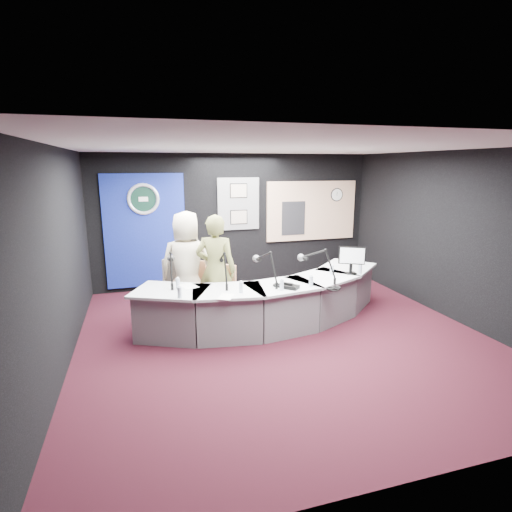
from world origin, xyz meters
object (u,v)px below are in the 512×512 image
object	(u,v)px
armchair_left	(188,291)
person_man	(187,266)
armchair_right	(217,298)
person_woman	(216,270)
broadcast_desk	(269,302)

from	to	relation	value
armchair_left	person_man	world-z (taller)	person_man
armchair_left	person_man	distance (m)	0.45
armchair_right	person_woman	size ratio (longest dim) A/B	0.47
armchair_right	person_man	bearing A→B (deg)	-179.70
broadcast_desk	armchair_left	distance (m)	1.40
armchair_left	person_woman	xyz separation A→B (m)	(0.41, -0.39, 0.44)
person_woman	armchair_left	bearing A→B (deg)	-19.51
armchair_left	armchair_right	bearing A→B (deg)	-9.16
person_man	person_woman	bearing A→B (deg)	151.04
armchair_left	armchair_right	xyz separation A→B (m)	(0.41, -0.39, -0.04)
armchair_left	person_woman	world-z (taller)	person_woman
broadcast_desk	person_man	world-z (taller)	person_man
armchair_right	person_man	size ratio (longest dim) A/B	0.47
armchair_left	armchair_right	distance (m)	0.57
broadcast_desk	person_man	distance (m)	1.50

